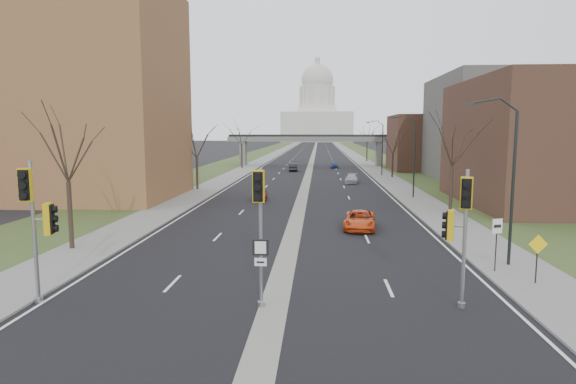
# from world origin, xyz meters

# --- Properties ---
(ground) EXTENTS (700.00, 700.00, 0.00)m
(ground) POSITION_xyz_m (0.00, 0.00, 0.00)
(ground) COLOR black
(ground) RESTS_ON ground
(road_surface) EXTENTS (20.00, 600.00, 0.01)m
(road_surface) POSITION_xyz_m (0.00, 150.00, 0.01)
(road_surface) COLOR black
(road_surface) RESTS_ON ground
(median_strip) EXTENTS (1.20, 600.00, 0.02)m
(median_strip) POSITION_xyz_m (0.00, 150.00, 0.00)
(median_strip) COLOR gray
(median_strip) RESTS_ON ground
(sidewalk_right) EXTENTS (4.00, 600.00, 0.12)m
(sidewalk_right) POSITION_xyz_m (12.00, 150.00, 0.06)
(sidewalk_right) COLOR gray
(sidewalk_right) RESTS_ON ground
(sidewalk_left) EXTENTS (4.00, 600.00, 0.12)m
(sidewalk_left) POSITION_xyz_m (-12.00, 150.00, 0.06)
(sidewalk_left) COLOR gray
(sidewalk_left) RESTS_ON ground
(grass_verge_right) EXTENTS (8.00, 600.00, 0.10)m
(grass_verge_right) POSITION_xyz_m (18.00, 150.00, 0.05)
(grass_verge_right) COLOR #324922
(grass_verge_right) RESTS_ON ground
(grass_verge_left) EXTENTS (8.00, 600.00, 0.10)m
(grass_verge_left) POSITION_xyz_m (-18.00, 150.00, 0.05)
(grass_verge_left) COLOR #324922
(grass_verge_left) RESTS_ON ground
(apartment_building) EXTENTS (25.00, 16.00, 22.00)m
(apartment_building) POSITION_xyz_m (-26.00, 30.00, 11.00)
(apartment_building) COLOR #98653C
(apartment_building) RESTS_ON ground
(commercial_block_near) EXTENTS (16.00, 20.00, 12.00)m
(commercial_block_near) POSITION_xyz_m (24.00, 28.00, 6.00)
(commercial_block_near) COLOR #4C3123
(commercial_block_near) RESTS_ON ground
(commercial_block_mid) EXTENTS (18.00, 22.00, 15.00)m
(commercial_block_mid) POSITION_xyz_m (28.00, 52.00, 7.50)
(commercial_block_mid) COLOR #5B5953
(commercial_block_mid) RESTS_ON ground
(commercial_block_far) EXTENTS (14.00, 14.00, 10.00)m
(commercial_block_far) POSITION_xyz_m (22.00, 70.00, 5.00)
(commercial_block_far) COLOR #4C3123
(commercial_block_far) RESTS_ON ground
(pedestrian_bridge) EXTENTS (34.00, 3.00, 6.45)m
(pedestrian_bridge) POSITION_xyz_m (0.00, 80.00, 4.84)
(pedestrian_bridge) COLOR slate
(pedestrian_bridge) RESTS_ON ground
(capitol) EXTENTS (48.00, 42.00, 55.75)m
(capitol) POSITION_xyz_m (0.00, 320.00, 18.60)
(capitol) COLOR silver
(capitol) RESTS_ON ground
(streetlight_near) EXTENTS (2.61, 0.20, 8.70)m
(streetlight_near) POSITION_xyz_m (10.99, 6.00, 6.95)
(streetlight_near) COLOR black
(streetlight_near) RESTS_ON sidewalk_right
(streetlight_mid) EXTENTS (2.61, 0.20, 8.70)m
(streetlight_mid) POSITION_xyz_m (10.99, 32.00, 6.95)
(streetlight_mid) COLOR black
(streetlight_mid) RESTS_ON sidewalk_right
(streetlight_far) EXTENTS (2.61, 0.20, 8.70)m
(streetlight_far) POSITION_xyz_m (10.99, 58.00, 6.95)
(streetlight_far) COLOR black
(streetlight_far) RESTS_ON sidewalk_right
(tree_left_a) EXTENTS (7.20, 7.20, 9.40)m
(tree_left_a) POSITION_xyz_m (-13.00, 8.00, 6.64)
(tree_left_a) COLOR #382B21
(tree_left_a) RESTS_ON sidewalk_left
(tree_left_b) EXTENTS (6.75, 6.75, 8.81)m
(tree_left_b) POSITION_xyz_m (-13.00, 38.00, 6.23)
(tree_left_b) COLOR #382B21
(tree_left_b) RESTS_ON sidewalk_left
(tree_left_c) EXTENTS (7.65, 7.65, 9.99)m
(tree_left_c) POSITION_xyz_m (-13.00, 72.00, 7.04)
(tree_left_c) COLOR #382B21
(tree_left_c) RESTS_ON sidewalk_left
(tree_right_a) EXTENTS (7.20, 7.20, 9.40)m
(tree_right_a) POSITION_xyz_m (13.00, 22.00, 6.64)
(tree_right_a) COLOR #382B21
(tree_right_a) RESTS_ON sidewalk_right
(tree_right_b) EXTENTS (6.30, 6.30, 8.22)m
(tree_right_b) POSITION_xyz_m (13.00, 55.00, 5.82)
(tree_right_b) COLOR #382B21
(tree_right_b) RESTS_ON sidewalk_right
(tree_right_c) EXTENTS (7.65, 7.65, 9.99)m
(tree_right_c) POSITION_xyz_m (13.00, 95.00, 7.04)
(tree_right_c) COLOR #382B21
(tree_right_c) RESTS_ON sidewalk_right
(signal_pole_left) EXTENTS (0.99, 1.22, 5.92)m
(signal_pole_left) POSITION_xyz_m (-9.54, -0.97, 3.87)
(signal_pole_left) COLOR gray
(signal_pole_left) RESTS_ON ground
(signal_pole_median) EXTENTS (0.65, 0.92, 5.64)m
(signal_pole_median) POSITION_xyz_m (-0.51, -0.94, 3.93)
(signal_pole_median) COLOR gray
(signal_pole_median) RESTS_ON ground
(signal_pole_right) EXTENTS (0.94, 1.24, 5.61)m
(signal_pole_right) POSITION_xyz_m (7.33, -0.37, 3.67)
(signal_pole_right) COLOR gray
(signal_pole_right) RESTS_ON ground
(speed_limit_sign) EXTENTS (0.55, 0.23, 2.67)m
(speed_limit_sign) POSITION_xyz_m (10.64, 4.70, 1.96)
(speed_limit_sign) COLOR black
(speed_limit_sign) RESTS_ON sidewalk_right
(warning_sign) EXTENTS (0.89, 0.11, 2.28)m
(warning_sign) POSITION_xyz_m (11.83, 2.89, 1.60)
(warning_sign) COLOR black
(warning_sign) RESTS_ON sidewalk_right
(car_left_near) EXTENTS (1.71, 3.70, 1.23)m
(car_left_near) POSITION_xyz_m (-4.33, 29.90, 0.61)
(car_left_near) COLOR #A61C13
(car_left_near) RESTS_ON ground
(car_left_far) EXTENTS (1.62, 4.28, 1.39)m
(car_left_far) POSITION_xyz_m (-2.80, 66.57, 0.70)
(car_left_far) COLOR black
(car_left_far) RESTS_ON ground
(car_right_near) EXTENTS (2.72, 5.00, 1.33)m
(car_right_near) POSITION_xyz_m (4.80, 15.43, 0.67)
(car_right_near) COLOR #D64816
(car_right_near) RESTS_ON ground
(car_right_mid) EXTENTS (2.20, 4.40, 1.23)m
(car_right_mid) POSITION_xyz_m (6.32, 47.15, 0.61)
(car_right_mid) COLOR #A09FA6
(car_right_mid) RESTS_ON ground
(car_right_far) EXTENTS (1.48, 3.62, 1.23)m
(car_right_far) POSITION_xyz_m (4.73, 74.15, 0.62)
(car_right_far) COLOR navy
(car_right_far) RESTS_ON ground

